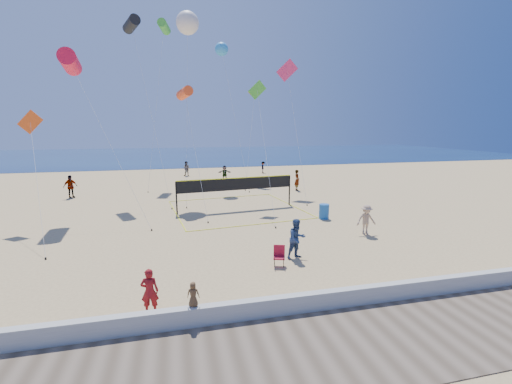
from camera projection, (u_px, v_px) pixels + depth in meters
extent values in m
plane|color=tan|center=(239.00, 277.00, 13.63)|extent=(120.00, 120.00, 0.00)
cube|color=navy|center=(185.00, 155.00, 72.82)|extent=(140.00, 50.00, 0.03)
cube|color=beige|center=(257.00, 308.00, 10.70)|extent=(32.00, 0.30, 0.60)
cube|color=brown|center=(275.00, 358.00, 8.85)|extent=(32.00, 3.60, 0.03)
imported|color=maroon|center=(150.00, 291.00, 10.84)|extent=(0.58, 0.41, 1.52)
imported|color=brown|center=(193.00, 294.00, 10.19)|extent=(0.41, 0.31, 0.76)
imported|color=navy|center=(297.00, 239.00, 15.43)|extent=(1.03, 0.89, 1.83)
imported|color=tan|center=(366.00, 220.00, 18.88)|extent=(1.13, 0.70, 1.68)
imported|color=gray|center=(70.00, 187.00, 28.59)|extent=(1.17, 1.07, 1.92)
imported|color=gray|center=(225.00, 173.00, 38.36)|extent=(1.54, 0.72, 1.60)
imported|color=gray|center=(297.00, 180.00, 32.00)|extent=(0.46, 0.71, 1.94)
imported|color=gray|center=(187.00, 169.00, 41.34)|extent=(1.05, 0.95, 1.77)
imported|color=gray|center=(263.00, 167.00, 44.17)|extent=(0.80, 1.07, 1.47)
cube|color=maroon|center=(279.00, 258.00, 14.58)|extent=(0.60, 0.57, 0.05)
cube|color=maroon|center=(279.00, 250.00, 14.72)|extent=(0.47, 0.19, 0.48)
cylinder|color=black|center=(274.00, 263.00, 14.46)|extent=(0.10, 0.24, 0.63)
cylinder|color=black|center=(275.00, 260.00, 14.80)|extent=(0.10, 0.24, 0.63)
cylinder|color=black|center=(284.00, 263.00, 14.43)|extent=(0.10, 0.24, 0.63)
cylinder|color=black|center=(284.00, 260.00, 14.78)|extent=(0.10, 0.24, 0.63)
cylinder|color=#1956A6|center=(324.00, 211.00, 22.19)|extent=(0.76, 0.76, 0.96)
cylinder|color=black|center=(176.00, 198.00, 23.16)|extent=(0.10, 0.10, 2.26)
cylinder|color=black|center=(289.00, 190.00, 26.05)|extent=(0.10, 0.10, 2.26)
cube|color=black|center=(236.00, 184.00, 24.47)|extent=(8.41, 1.02, 0.85)
cube|color=#F6FF1A|center=(236.00, 178.00, 24.39)|extent=(8.42, 1.03, 0.06)
cube|color=#F6FF1A|center=(257.00, 224.00, 20.91)|extent=(8.62, 1.07, 0.02)
cube|color=#F6FF1A|center=(222.00, 198.00, 28.72)|extent=(8.62, 1.07, 0.02)
cylinder|color=red|center=(70.00, 62.00, 22.00)|extent=(1.34, 2.69, 1.42)
cylinder|color=silver|center=(109.00, 141.00, 20.84)|extent=(4.83, 5.58, 9.94)
cylinder|color=black|center=(152.00, 230.00, 19.67)|extent=(0.08, 0.08, 0.10)
cylinder|color=black|center=(131.00, 24.00, 27.22)|extent=(1.61, 2.26, 1.14)
cylinder|color=silver|center=(151.00, 112.00, 26.00)|extent=(2.54, 5.92, 13.88)
cylinder|color=black|center=(172.00, 209.00, 24.78)|extent=(0.08, 0.08, 0.10)
cylinder|color=#FF501F|center=(185.00, 93.00, 25.27)|extent=(1.25, 1.91, 0.97)
cylinder|color=silver|center=(195.00, 152.00, 23.26)|extent=(0.92, 6.08, 8.29)
cylinder|color=black|center=(208.00, 222.00, 21.25)|extent=(0.08, 0.08, 0.10)
cube|color=#EB5118|center=(30.00, 122.00, 20.21)|extent=(1.46, 0.25, 1.44)
cylinder|color=silver|center=(37.00, 181.00, 17.81)|extent=(2.36, 6.82, 6.13)
cylinder|color=black|center=(46.00, 259.00, 15.40)|extent=(0.08, 0.08, 0.10)
cube|color=green|center=(257.00, 90.00, 25.19)|extent=(1.45, 0.20, 1.44)
cylinder|color=silver|center=(265.00, 151.00, 22.66)|extent=(0.55, 6.85, 8.51)
cylinder|color=black|center=(276.00, 227.00, 20.14)|extent=(0.08, 0.08, 0.10)
cube|color=#EC3069|center=(287.00, 70.00, 30.67)|extent=(2.01, 0.35, 1.99)
cylinder|color=silver|center=(296.00, 132.00, 28.29)|extent=(0.59, 6.99, 10.82)
cylinder|color=black|center=(307.00, 205.00, 25.91)|extent=(0.08, 0.08, 0.10)
sphere|color=silver|center=(187.00, 23.00, 27.52)|extent=(2.12, 2.12, 1.82)
cylinder|color=silver|center=(187.00, 111.00, 26.32)|extent=(0.81, 5.10, 14.06)
cylinder|color=black|center=(187.00, 207.00, 25.13)|extent=(0.08, 0.08, 0.10)
sphere|color=#2F93E2|center=(222.00, 49.00, 32.81)|extent=(1.36, 1.36, 1.27)
cylinder|color=silver|center=(235.00, 119.00, 31.99)|extent=(1.67, 4.72, 13.17)
cylinder|color=black|center=(249.00, 192.00, 31.18)|extent=(0.08, 0.08, 0.10)
cylinder|color=green|center=(164.00, 27.00, 34.71)|extent=(1.34, 2.30, 1.18)
cylinder|color=silver|center=(156.00, 105.00, 32.88)|extent=(2.05, 6.48, 15.83)
cylinder|color=black|center=(148.00, 192.00, 31.05)|extent=(0.08, 0.08, 0.10)
cube|color=#FF501F|center=(255.00, 91.00, 35.79)|extent=(1.39, 0.63, 1.49)
cylinder|color=silver|center=(250.00, 138.00, 33.87)|extent=(2.21, 5.38, 9.54)
cylinder|color=black|center=(245.00, 190.00, 31.95)|extent=(0.08, 0.08, 0.10)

